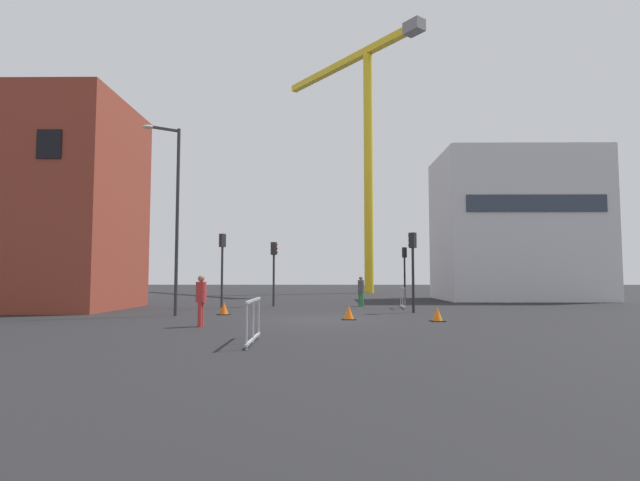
% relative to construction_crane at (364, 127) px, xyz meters
% --- Properties ---
extents(ground, '(160.00, 160.00, 0.00)m').
position_rel_construction_crane_xyz_m(ground, '(-4.24, -30.85, -16.75)').
color(ground, black).
extents(brick_building, '(10.06, 7.19, 10.47)m').
position_rel_construction_crane_xyz_m(brick_building, '(-19.10, -24.99, -11.52)').
color(brick_building, brown).
rests_on(brick_building, ground).
extents(office_block, '(10.64, 7.45, 10.25)m').
position_rel_construction_crane_xyz_m(office_block, '(9.51, -14.46, -11.63)').
color(office_block, silver).
rests_on(office_block, ground).
extents(construction_crane, '(13.28, 16.60, 25.01)m').
position_rel_construction_crane_xyz_m(construction_crane, '(0.00, 0.00, 0.00)').
color(construction_crane, yellow).
rests_on(construction_crane, ground).
extents(streetlamp_tall, '(1.39, 0.90, 7.97)m').
position_rel_construction_crane_xyz_m(streetlamp_tall, '(-10.39, -29.09, -12.14)').
color(streetlamp_tall, '#2D2D30').
rests_on(streetlamp_tall, ground).
extents(traffic_light_island, '(0.37, 0.36, 3.64)m').
position_rel_construction_crane_xyz_m(traffic_light_island, '(0.02, -27.18, -14.29)').
color(traffic_light_island, '#232326').
rests_on(traffic_light_island, ground).
extents(traffic_light_median, '(0.31, 0.39, 3.62)m').
position_rel_construction_crane_xyz_m(traffic_light_median, '(1.46, -15.58, -14.30)').
color(traffic_light_median, black).
rests_on(traffic_light_median, ground).
extents(traffic_light_crosswalk, '(0.39, 0.32, 3.53)m').
position_rel_construction_crane_xyz_m(traffic_light_crosswalk, '(-6.80, -22.42, -14.36)').
color(traffic_light_crosswalk, '#2D2D30').
rests_on(traffic_light_crosswalk, ground).
extents(traffic_light_near, '(0.36, 0.37, 3.89)m').
position_rel_construction_crane_xyz_m(traffic_light_near, '(-9.41, -23.62, -14.13)').
color(traffic_light_near, '#2D2D30').
rests_on(traffic_light_near, ground).
extents(pedestrian_walking, '(0.34, 0.34, 1.65)m').
position_rel_construction_crane_xyz_m(pedestrian_walking, '(-2.01, -22.47, -15.80)').
color(pedestrian_walking, '#2D844C').
rests_on(pedestrian_walking, ground).
extents(pedestrian_waiting, '(0.34, 0.34, 1.68)m').
position_rel_construction_crane_xyz_m(pedestrian_waiting, '(-8.06, -33.62, -15.78)').
color(pedestrian_waiting, red).
rests_on(pedestrian_waiting, ground).
extents(safety_barrier_mid_span, '(0.13, 2.06, 1.08)m').
position_rel_construction_crane_xyz_m(safety_barrier_mid_span, '(0.02, -24.07, -16.19)').
color(safety_barrier_mid_span, '#9EA0A5').
rests_on(safety_barrier_mid_span, ground).
extents(safety_barrier_front, '(0.09, 2.50, 1.08)m').
position_rel_construction_crane_xyz_m(safety_barrier_front, '(-5.75, -37.66, -16.19)').
color(safety_barrier_front, '#B2B5BA').
rests_on(safety_barrier_front, ground).
extents(traffic_cone_striped, '(0.54, 0.54, 0.55)m').
position_rel_construction_crane_xyz_m(traffic_cone_striped, '(-8.33, -28.45, -16.50)').
color(traffic_cone_striped, black).
rests_on(traffic_cone_striped, ground).
extents(traffic_cone_orange, '(0.52, 0.52, 0.53)m').
position_rel_construction_crane_xyz_m(traffic_cone_orange, '(0.14, -31.56, -16.51)').
color(traffic_cone_orange, black).
rests_on(traffic_cone_orange, ground).
extents(traffic_cone_on_verge, '(0.53, 0.53, 0.54)m').
position_rel_construction_crane_xyz_m(traffic_cone_on_verge, '(-3.07, -30.88, -16.51)').
color(traffic_cone_on_verge, black).
rests_on(traffic_cone_on_verge, ground).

